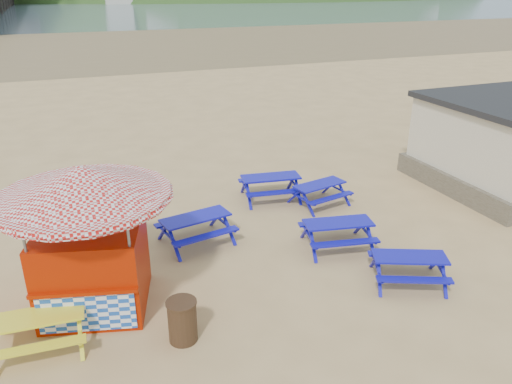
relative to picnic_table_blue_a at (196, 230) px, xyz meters
name	(u,v)px	position (x,y,z in m)	size (l,w,h in m)	color
ground	(279,243)	(2.16, -0.90, -0.41)	(400.00, 400.00, 0.00)	tan
wet_sand	(94,43)	(2.16, 54.10, -0.40)	(400.00, 400.00, 0.00)	brown
sea	(60,5)	(2.16, 169.10, -0.40)	(400.00, 400.00, 0.00)	#4A5C6A
picnic_table_blue_a	(196,230)	(0.00, 0.00, 0.00)	(2.18, 1.87, 0.81)	#110C98
picnic_table_blue_b	(271,187)	(3.19, 2.07, 0.01)	(2.19, 1.87, 0.82)	#110C98
picnic_table_blue_c	(319,194)	(4.51, 1.04, -0.04)	(2.01, 1.74, 0.74)	#110C98
picnic_table_blue_d	(408,269)	(4.27, -3.92, -0.04)	(2.20, 2.03, 0.74)	#110C98
picnic_table_blue_e	(337,235)	(3.56, -1.74, -0.01)	(2.15, 1.87, 0.79)	#110C98
picnic_table_yellow	(39,331)	(-4.12, -3.11, -0.03)	(1.89, 1.56, 0.75)	#C9D413
ice_cream_kiosk	(87,221)	(-2.89, -2.01, 1.72)	(4.65, 4.65, 3.38)	#941600
litter_bin	(182,321)	(-1.39, -3.97, 0.07)	(0.64, 0.64, 0.94)	#3D2416
headland_town	(253,19)	(92.16, 228.78, -10.31)	(264.00, 144.00, 108.00)	#2D4C1E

